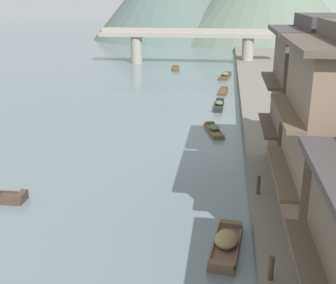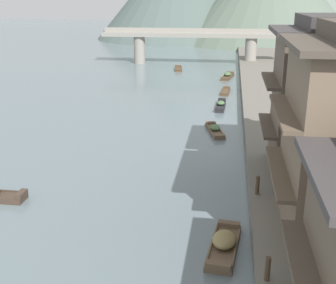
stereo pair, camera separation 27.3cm
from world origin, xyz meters
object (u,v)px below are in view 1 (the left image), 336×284
Objects in this scene: stone_bridge at (191,41)px; boat_moored_far at (176,69)px; house_waterfront_tall at (323,98)px; mooring_post_dock_near at (271,268)px; boat_midriver_upstream at (226,244)px; boat_moored_nearest at (214,130)px; boat_moored_second at (225,76)px; mooring_post_dock_mid at (258,185)px; boat_midriver_drifting at (223,92)px; boat_moored_third at (219,105)px.

boat_moored_far is at bearing -107.21° from stone_bridge.
mooring_post_dock_near is at bearing -107.69° from house_waterfront_tall.
mooring_post_dock_near is (1.57, -3.07, 1.00)m from boat_midriver_upstream.
mooring_post_dock_near is (2.67, -20.36, 1.08)m from boat_moored_nearest.
boat_midriver_upstream is (7.83, -48.13, 0.15)m from boat_moored_far.
mooring_post_dock_mid reaches higher than boat_moored_second.
boat_midriver_drifting is (7.27, -15.35, -0.02)m from boat_moored_far.
stone_bridge reaches higher than mooring_post_dock_mid.
boat_moored_third is (0.21, 8.37, 0.02)m from boat_moored_nearest.
boat_moored_nearest is 25.29m from boat_moored_second.
boat_moored_far is at bearing 107.16° from boat_moored_third.
boat_moored_third is 7.13m from boat_midriver_drifting.
mooring_post_dock_near reaches higher than boat_midriver_upstream.
boat_moored_second is at bearing 93.02° from mooring_post_dock_mid.
house_waterfront_tall is at bearing -56.56° from boat_moored_nearest.
boat_moored_nearest is 1.05× the size of boat_moored_far.
mooring_post_dock_mid is (2.02, -38.40, 1.06)m from boat_moored_second.
boat_moored_third is 23.52m from boat_moored_far.
boat_moored_second reaches higher than boat_moored_third.
boat_midriver_upstream reaches higher than boat_moored_third.
boat_moored_nearest is 13.43m from mooring_post_dock_mid.
boat_moored_second is 0.17× the size of stone_bridge.
boat_moored_second reaches higher than boat_moored_far.
mooring_post_dock_near is (2.46, -28.73, 1.05)m from boat_moored_third.
boat_midriver_drifting is (0.33, 7.12, -0.10)m from boat_moored_third.
boat_midriver_upstream is at bearing -88.02° from boat_moored_third.
boat_moored_nearest is 15.50m from boat_midriver_drifting.
boat_midriver_drifting is at bearing -64.67° from boat_moored_far.
boat_midriver_upstream is (0.46, -42.57, 0.04)m from boat_moored_second.
mooring_post_dock_mid is at bearing 90.00° from mooring_post_dock_near.
boat_midriver_upstream is at bearing -89.02° from boat_midriver_drifting.
house_waterfront_tall reaches higher than boat_midriver_upstream.
boat_moored_third is at bearing 88.56° from boat_moored_nearest.
boat_moored_third is 1.12× the size of boat_midriver_drifting.
mooring_post_dock_mid is at bearing -133.01° from house_waterfront_tall.
boat_moored_second is at bearing 92.54° from mooring_post_dock_near.
boat_moored_third is at bearing -91.47° from boat_moored_second.
mooring_post_dock_near is (2.13, -35.85, 1.16)m from boat_midriver_drifting.
mooring_post_dock_mid is at bearing -78.51° from boat_moored_nearest.
boat_midriver_drifting is at bearing -90.62° from boat_moored_second.
boat_moored_far is 7.16m from stone_bridge.
house_waterfront_tall is 8.93× the size of mooring_post_dock_mid.
boat_moored_third is 4.66× the size of mooring_post_dock_near.
boat_midriver_upstream is 0.13× the size of stone_bridge.
mooring_post_dock_near is (9.40, -51.21, 1.14)m from boat_moored_far.
boat_moored_second is at bearing -37.03° from boat_moored_far.
boat_moored_third is 25.67m from boat_midriver_upstream.
house_waterfront_tall is at bearing 72.31° from mooring_post_dock_near.
boat_moored_second is (0.64, 25.29, 0.04)m from boat_moored_nearest.
house_waterfront_tall is (6.18, -9.35, 4.92)m from boat_moored_nearest.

